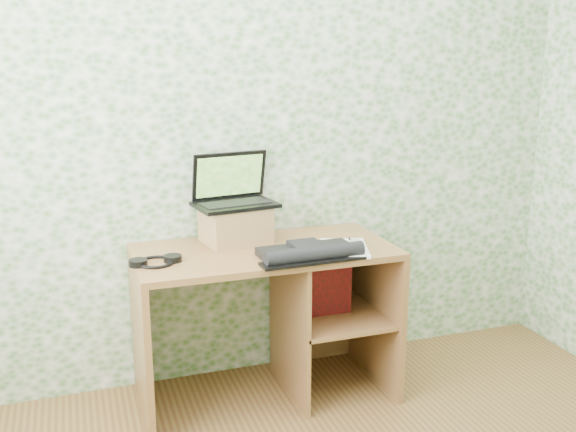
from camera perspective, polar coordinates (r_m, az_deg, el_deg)
name	(u,v)px	position (r m, az deg, el deg)	size (l,w,h in m)	color
wall_back	(245,123)	(3.17, -3.84, 8.22)	(3.50, 3.50, 0.00)	silver
desk	(279,298)	(3.12, -0.84, -7.34)	(1.20, 0.60, 0.75)	brown
riser	(236,224)	(3.07, -4.68, -0.75)	(0.29, 0.24, 0.18)	brown
laptop	(233,193)	(3.08, -4.92, 2.07)	(0.41, 0.32, 0.25)	black
keyboard	(310,252)	(2.85, 1.95, -3.23)	(0.50, 0.26, 0.07)	black
headphones	(156,261)	(2.82, -11.69, -3.97)	(0.23, 0.18, 0.03)	black
notepad	(345,248)	(2.97, 5.06, -2.88)	(0.20, 0.29, 0.01)	white
mouse	(357,245)	(2.94, 6.13, -2.62)	(0.06, 0.10, 0.03)	#BDBDC0
pen	(351,242)	(3.04, 5.66, -2.31)	(0.01, 0.01, 0.14)	black
red_box	(325,284)	(3.15, 3.28, -6.02)	(0.25, 0.08, 0.30)	maroon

